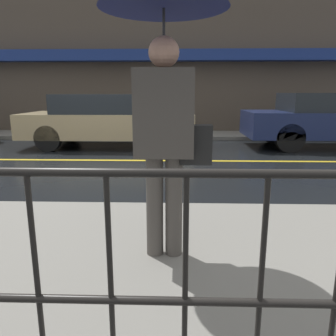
# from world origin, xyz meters

# --- Properties ---
(ground_plane) EXTENTS (80.00, 80.00, 0.00)m
(ground_plane) POSITION_xyz_m (0.00, 0.00, 0.00)
(ground_plane) COLOR black
(sidewalk_far) EXTENTS (28.00, 1.65, 0.11)m
(sidewalk_far) POSITION_xyz_m (0.00, 3.88, 0.06)
(sidewalk_far) COLOR gray
(sidewalk_far) RESTS_ON ground_plane
(lane_marking) EXTENTS (25.20, 0.12, 0.01)m
(lane_marking) POSITION_xyz_m (0.00, 0.00, 0.00)
(lane_marking) COLOR gold
(lane_marking) RESTS_ON ground_plane
(building_storefront) EXTENTS (28.00, 0.85, 5.12)m
(building_storefront) POSITION_xyz_m (0.00, 4.83, 2.56)
(building_storefront) COLOR #4C4238
(building_storefront) RESTS_ON ground_plane
(pedestrian) EXTENTS (0.92, 0.92, 2.08)m
(pedestrian) POSITION_xyz_m (1.71, -4.32, 1.68)
(pedestrian) COLOR #4C4742
(pedestrian) RESTS_ON sidewalk_near
(car_tan) EXTENTS (4.41, 1.83, 1.37)m
(car_tan) POSITION_xyz_m (-0.04, 1.86, 0.71)
(car_tan) COLOR tan
(car_tan) RESTS_ON ground_plane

